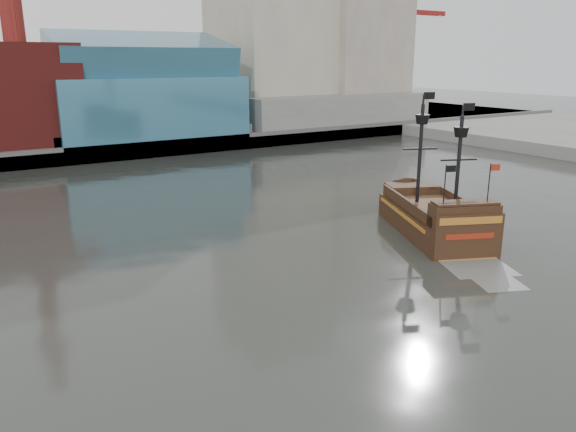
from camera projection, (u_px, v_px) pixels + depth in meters
ground at (382, 326)px, 32.26m from camera, size 400.00×400.00×0.00m
promenade_far at (59, 134)px, 106.91m from camera, size 220.00×60.00×2.00m
seawall at (99, 154)px, 82.80m from camera, size 220.00×1.00×2.60m
skyline at (85, 0)px, 97.14m from camera, size 149.00×45.00×62.00m
crane_a at (406, 40)px, 134.21m from camera, size 22.50×4.00×32.25m
crane_b at (405, 56)px, 148.24m from camera, size 19.10×4.00×26.25m
pirate_ship at (434, 221)px, 48.96m from camera, size 11.66×17.96×12.98m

